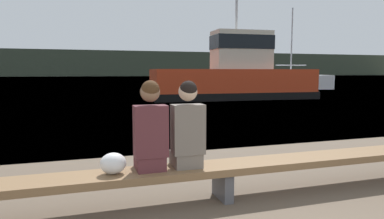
{
  "coord_description": "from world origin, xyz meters",
  "views": [
    {
      "loc": [
        -1.44,
        -1.22,
        1.6
      ],
      "look_at": [
        0.75,
        5.64,
        0.79
      ],
      "focal_mm": 32.0,
      "sensor_mm": 36.0,
      "label": 1
    }
  ],
  "objects_px": {
    "shopping_bag": "(113,163)",
    "moored_sailboat": "(294,82)",
    "person_left": "(150,129)",
    "bench_main": "(223,170)",
    "tugboat_red": "(235,78)",
    "person_right": "(187,128)"
  },
  "relations": [
    {
      "from": "bench_main",
      "to": "person_left",
      "type": "relative_size",
      "value": 7.94
    },
    {
      "from": "person_left",
      "to": "shopping_bag",
      "type": "bearing_deg",
      "value": -179.25
    },
    {
      "from": "shopping_bag",
      "to": "moored_sailboat",
      "type": "distance_m",
      "value": 29.4
    },
    {
      "from": "tugboat_red",
      "to": "moored_sailboat",
      "type": "xyz_separation_m",
      "value": [
        9.89,
        8.65,
        -0.59
      ]
    },
    {
      "from": "moored_sailboat",
      "to": "bench_main",
      "type": "bearing_deg",
      "value": 155.67
    },
    {
      "from": "person_right",
      "to": "tugboat_red",
      "type": "distance_m",
      "value": 16.26
    },
    {
      "from": "bench_main",
      "to": "tugboat_red",
      "type": "xyz_separation_m",
      "value": [
        6.88,
        14.5,
        0.87
      ]
    },
    {
      "from": "person_left",
      "to": "shopping_bag",
      "type": "xyz_separation_m",
      "value": [
        -0.43,
        -0.01,
        -0.36
      ]
    },
    {
      "from": "bench_main",
      "to": "moored_sailboat",
      "type": "xyz_separation_m",
      "value": [
        16.78,
        23.15,
        0.27
      ]
    },
    {
      "from": "tugboat_red",
      "to": "bench_main",
      "type": "bearing_deg",
      "value": 157.93
    },
    {
      "from": "person_left",
      "to": "person_right",
      "type": "relative_size",
      "value": 1.01
    },
    {
      "from": "bench_main",
      "to": "moored_sailboat",
      "type": "bearing_deg",
      "value": 54.06
    },
    {
      "from": "person_right",
      "to": "moored_sailboat",
      "type": "distance_m",
      "value": 28.86
    },
    {
      "from": "moored_sailboat",
      "to": "person_right",
      "type": "bearing_deg",
      "value": 154.93
    },
    {
      "from": "person_right",
      "to": "shopping_bag",
      "type": "relative_size",
      "value": 3.58
    },
    {
      "from": "shopping_bag",
      "to": "moored_sailboat",
      "type": "xyz_separation_m",
      "value": [
        18.12,
        23.15,
        0.08
      ]
    },
    {
      "from": "tugboat_red",
      "to": "moored_sailboat",
      "type": "relative_size",
      "value": 1.35
    },
    {
      "from": "person_left",
      "to": "person_right",
      "type": "distance_m",
      "value": 0.45
    },
    {
      "from": "bench_main",
      "to": "person_left",
      "type": "height_order",
      "value": "person_left"
    },
    {
      "from": "shopping_bag",
      "to": "tugboat_red",
      "type": "bearing_deg",
      "value": 60.45
    },
    {
      "from": "bench_main",
      "to": "person_right",
      "type": "bearing_deg",
      "value": -179.9
    },
    {
      "from": "person_left",
      "to": "shopping_bag",
      "type": "height_order",
      "value": "person_left"
    }
  ]
}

